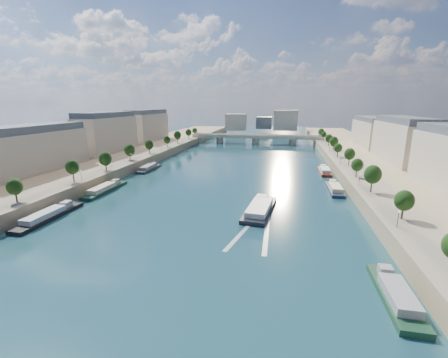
% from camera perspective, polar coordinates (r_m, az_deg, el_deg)
% --- Properties ---
extents(ground, '(700.00, 700.00, 0.00)m').
position_cam_1_polar(ground, '(136.78, 0.71, -0.40)').
color(ground, '#0D2F39').
rests_on(ground, ground).
extents(quay_left, '(44.00, 520.00, 5.00)m').
position_cam_1_polar(quay_left, '(165.02, -24.69, 1.72)').
color(quay_left, '#9E8460').
rests_on(quay_left, ground).
extents(quay_right, '(44.00, 520.00, 5.00)m').
position_cam_1_polar(quay_right, '(142.20, 30.56, -0.81)').
color(quay_right, '#9E8460').
rests_on(quay_right, ground).
extents(pave_left, '(14.00, 520.00, 0.10)m').
position_cam_1_polar(pave_left, '(156.24, -20.32, 2.45)').
color(pave_left, gray).
rests_on(pave_left, quay_left).
extents(pave_right, '(14.00, 520.00, 0.10)m').
position_cam_1_polar(pave_right, '(137.33, 24.79, 0.50)').
color(pave_right, gray).
rests_on(pave_right, quay_right).
extents(trees_left, '(4.80, 268.80, 8.26)m').
position_cam_1_polar(trees_left, '(155.96, -19.48, 4.54)').
color(trees_left, '#382B1E').
rests_on(trees_left, ground).
extents(trees_right, '(4.80, 268.80, 8.26)m').
position_cam_1_polar(trees_right, '(145.41, 23.37, 3.53)').
color(trees_right, '#382B1E').
rests_on(trees_right, ground).
extents(lamps_left, '(0.36, 200.36, 4.28)m').
position_cam_1_polar(lamps_left, '(145.06, -20.93, 2.65)').
color(lamps_left, black).
rests_on(lamps_left, ground).
extents(lamps_right, '(0.36, 200.36, 4.28)m').
position_cam_1_polar(lamps_right, '(140.57, 22.67, 2.14)').
color(lamps_right, black).
rests_on(lamps_right, ground).
extents(buildings_left, '(16.00, 226.00, 23.20)m').
position_cam_1_polar(buildings_left, '(180.21, -26.32, 7.01)').
color(buildings_left, beige).
rests_on(buildings_left, ground).
extents(buildings_right, '(16.00, 226.00, 23.20)m').
position_cam_1_polar(buildings_right, '(155.55, 34.33, 5.08)').
color(buildings_right, beige).
rests_on(buildings_right, ground).
extents(skyline, '(79.00, 42.00, 22.00)m').
position_cam_1_polar(skyline, '(350.82, 8.00, 10.84)').
color(skyline, beige).
rests_on(skyline, ground).
extents(bridge, '(112.00, 12.00, 8.15)m').
position_cam_1_polar(bridge, '(265.28, 6.05, 7.77)').
color(bridge, '#C1B79E').
rests_on(bridge, ground).
extents(tour_barge, '(10.19, 26.98, 3.68)m').
position_cam_1_polar(tour_barge, '(99.28, 6.84, -5.64)').
color(tour_barge, black).
rests_on(tour_barge, ground).
extents(wake, '(10.74, 26.02, 0.04)m').
position_cam_1_polar(wake, '(84.24, 5.88, -10.04)').
color(wake, silver).
rests_on(wake, ground).
extents(moored_barges_left, '(5.00, 154.56, 3.60)m').
position_cam_1_polar(moored_barges_left, '(108.87, -29.58, -5.73)').
color(moored_barges_left, '#1C283E').
rests_on(moored_barges_left, ground).
extents(moored_barges_right, '(5.00, 159.65, 3.60)m').
position_cam_1_polar(moored_barges_right, '(93.54, 23.81, -8.16)').
color(moored_barges_right, black).
rests_on(moored_barges_right, ground).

